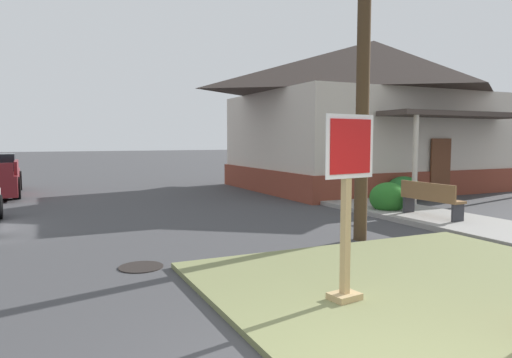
{
  "coord_description": "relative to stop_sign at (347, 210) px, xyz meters",
  "views": [
    {
      "loc": [
        -2.34,
        -2.44,
        2.03
      ],
      "look_at": [
        1.15,
        5.08,
        1.32
      ],
      "focal_mm": 32.77,
      "sensor_mm": 36.0,
      "label": 1
    }
  ],
  "objects": [
    {
      "name": "grass_corner_patch",
      "position": [
        1.46,
        -0.13,
        -1.15
      ],
      "size": [
        5.9,
        5.39,
        0.08
      ],
      "primitive_type": "cube",
      "color": "olive",
      "rests_on": "ground"
    },
    {
      "name": "shrub_near_porch",
      "position": [
        7.49,
        7.2,
        -0.78
      ],
      "size": [
        1.11,
        1.11,
        0.81
      ],
      "primitive_type": "ellipsoid",
      "color": "#27732E",
      "rests_on": "ground"
    },
    {
      "name": "shrub_by_curb",
      "position": [
        5.31,
        5.43,
        -0.76
      ],
      "size": [
        1.01,
        1.01,
        0.85
      ],
      "primitive_type": "ellipsoid",
      "color": "#266C23",
      "rests_on": "ground"
    },
    {
      "name": "stop_sign",
      "position": [
        0.0,
        0.0,
        0.0
      ],
      "size": [
        0.75,
        0.33,
        2.24
      ],
      "color": "tan",
      "rests_on": "grass_corner_patch"
    },
    {
      "name": "manhole_cover",
      "position": [
        -1.92,
        2.79,
        -1.18
      ],
      "size": [
        0.7,
        0.7,
        0.02
      ],
      "primitive_type": "cylinder",
      "color": "black",
      "rests_on": "ground"
    },
    {
      "name": "corner_house",
      "position": [
        9.45,
        11.32,
        1.95
      ],
      "size": [
        10.97,
        9.1,
        6.1
      ],
      "color": "brown",
      "rests_on": "ground"
    },
    {
      "name": "street_bench",
      "position": [
        5.36,
        3.97,
        -0.59
      ],
      "size": [
        0.45,
        1.71,
        0.85
      ],
      "color": "brown",
      "rests_on": "sidewalk_strip"
    },
    {
      "name": "sidewalk_strip",
      "position": [
        5.61,
        4.59,
        -1.13
      ],
      "size": [
        2.2,
        18.87,
        0.12
      ],
      "primitive_type": "cube",
      "color": "gray",
      "rests_on": "ground"
    }
  ]
}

